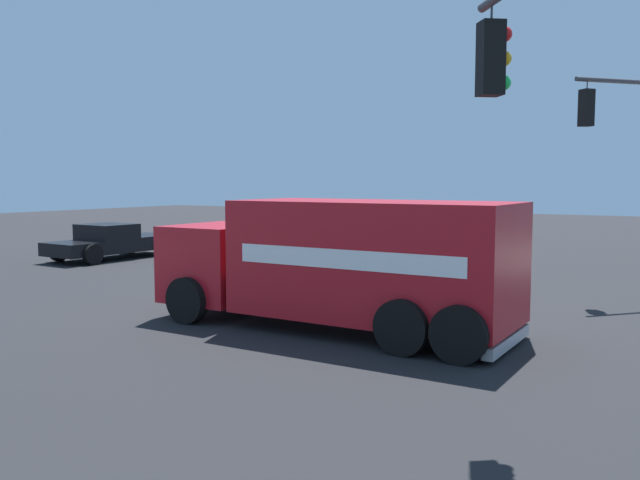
# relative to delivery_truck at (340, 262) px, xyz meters

# --- Properties ---
(ground_plane) EXTENTS (100.00, 100.00, 0.00)m
(ground_plane) POSITION_rel_delivery_truck_xyz_m (1.52, -1.26, -1.40)
(ground_plane) COLOR black
(delivery_truck) EXTENTS (7.67, 2.89, 2.65)m
(delivery_truck) POSITION_rel_delivery_truck_xyz_m (0.00, 0.00, 0.00)
(delivery_truck) COLOR #AD141E
(delivery_truck) RESTS_ON ground
(traffic_light_secondary) EXTENTS (3.19, 4.04, 5.60)m
(traffic_light_secondary) POSITION_rel_delivery_truck_xyz_m (-5.74, 5.43, 2.35)
(traffic_light_secondary) COLOR #38383D
(traffic_light_secondary) RESTS_ON ground
(pickup_black) EXTENTS (2.46, 5.29, 1.38)m
(pickup_black) POSITION_rel_delivery_truck_xyz_m (13.72, -6.30, -0.67)
(pickup_black) COLOR black
(pickup_black) RESTS_ON ground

